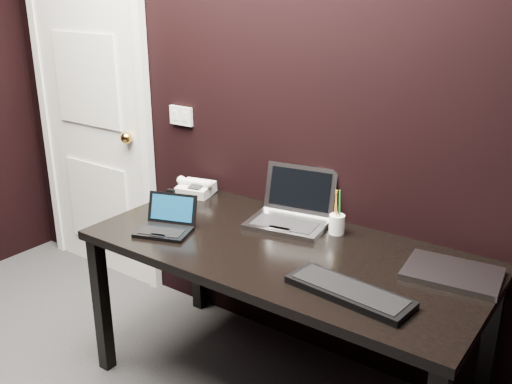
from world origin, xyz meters
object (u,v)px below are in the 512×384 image
Objects in this scene: desk_phone at (196,188)px; pen_cup at (337,223)px; netbook at (166,225)px; ext_keyboard at (349,292)px; desk at (283,264)px; mobile_phone at (171,199)px; closed_laptop at (452,274)px; door at (92,113)px; silver_laptop at (291,214)px.

desk_phone is 0.84m from pen_cup.
ext_keyboard is at bearing -1.98° from netbook.
desk is at bearing 154.03° from ext_keyboard.
mobile_phone is (0.00, -0.19, -0.01)m from desk_phone.
desk is 5.84× the size of netbook.
ext_keyboard is 1.17m from mobile_phone.
closed_laptop is 4.55× the size of mobile_phone.
silver_laptop is at bearing -5.16° from door.
mobile_phone is at bearing 173.62° from desk.
netbook reaches higher than mobile_phone.
mobile_phone is at bearing -176.90° from closed_laptop.
mobile_phone is (-1.39, -0.08, 0.02)m from closed_laptop.
silver_laptop is 1.86× the size of desk_phone.
ext_keyboard is 2.33× the size of pen_cup.
ext_keyboard is (0.93, -0.03, -0.02)m from netbook.
netbook is 0.32m from mobile_phone.
ext_keyboard is 1.27× the size of closed_laptop.
silver_laptop reaches higher than pen_cup.
desk is 7.87× the size of desk_phone.
door is at bearing 167.18° from desk.
ext_keyboard is at bearing -13.84° from mobile_phone.
desk_phone is 1.05× the size of pen_cup.
ext_keyboard is 1.23m from desk_phone.
silver_laptop reaches higher than ext_keyboard.
ext_keyboard is at bearing -39.80° from silver_laptop.
ext_keyboard is 0.54m from pen_cup.
silver_laptop is 1.07× the size of closed_laptop.
desk_phone reaches higher than closed_laptop.
silver_laptop is 0.62m from desk_phone.
silver_laptop is (0.41, 0.40, 0.02)m from netbook.
mobile_phone is at bearing -17.71° from door.
desk_phone is (-0.73, 0.27, 0.12)m from desk.
mobile_phone is (0.92, -0.29, -0.27)m from door.
pen_cup is at bearing -3.77° from door.
desk_phone is 2.61× the size of mobile_phone.
closed_laptop is at bearing -5.39° from door.
desk is 0.29m from silver_laptop.
netbook is (-0.52, -0.17, 0.11)m from desk.
pen_cup is (0.23, 0.02, 0.00)m from silver_laptop.
ext_keyboard reaches higher than closed_laptop.
desk is 0.56m from netbook.
netbook is (1.13, -0.54, -0.27)m from door.
netbook is at bearing -64.75° from desk_phone.
desk is at bearing -64.16° from silver_laptop.
closed_laptop is at bearing -5.85° from silver_laptop.
desk is 4.51× the size of closed_laptop.
desk_phone reaches higher than desk.
ext_keyboard is 5.77× the size of mobile_phone.
pen_cup is at bearing -0.84° from desk_phone.
desk is at bearing -166.70° from closed_laptop.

